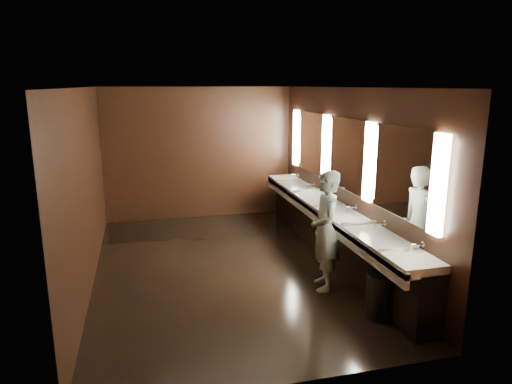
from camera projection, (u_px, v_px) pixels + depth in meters
floor at (226, 268)px, 7.25m from camera, size 6.00×6.00×0.00m
ceiling at (223, 87)px, 6.61m from camera, size 4.00×6.00×0.02m
wall_back at (199, 154)px, 9.76m from camera, size 4.00×0.02×2.80m
wall_front at (286, 249)px, 4.10m from camera, size 4.00×0.02×2.80m
wall_left at (86, 189)px, 6.45m from camera, size 0.02×6.00×2.80m
wall_right at (346, 175)px, 7.41m from camera, size 0.02×6.00×2.80m
sink_counter at (332, 229)px, 7.57m from camera, size 0.55×5.40×1.01m
mirror_band at (346, 154)px, 7.32m from camera, size 0.06×5.03×1.15m
person at (325, 231)px, 6.36m from camera, size 0.52×0.69×1.70m
trash_bin at (381, 296)px, 5.65m from camera, size 0.46×0.46×0.58m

